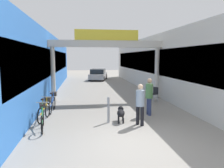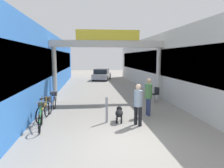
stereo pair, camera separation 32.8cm
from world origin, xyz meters
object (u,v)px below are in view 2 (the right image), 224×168
at_px(bicycle_blue_third, 53,103).
at_px(bollard_post_metal, 107,109).
at_px(bicycle_green_nearest, 41,117).
at_px(cafe_chair_black_nearer, 156,93).
at_px(parked_car_silver, 102,75).
at_px(pedestrian_with_dog, 138,102).
at_px(bicycle_orange_second, 44,109).
at_px(dog_on_leash, 119,113).
at_px(pedestrian_companion, 149,94).

height_order(bicycle_blue_third, bollard_post_metal, bollard_post_metal).
xyz_separation_m(bicycle_green_nearest, cafe_chair_black_nearer, (5.91, 4.41, 0.10)).
bearing_deg(parked_car_silver, pedestrian_with_dog, -88.90).
distance_m(bicycle_green_nearest, bicycle_blue_third, 2.69).
relative_size(bicycle_orange_second, bollard_post_metal, 1.54).
xyz_separation_m(bicycle_green_nearest, parked_car_silver, (3.44, 17.75, 0.21)).
relative_size(bicycle_blue_third, bollard_post_metal, 1.55).
xyz_separation_m(bicycle_blue_third, cafe_chair_black_nearer, (5.89, 1.72, 0.10)).
distance_m(pedestrian_with_dog, bollard_post_metal, 1.37).
bearing_deg(bicycle_blue_third, bollard_post_metal, -41.32).
distance_m(pedestrian_with_dog, dog_on_leash, 1.06).
distance_m(bicycle_orange_second, bollard_post_metal, 2.81).
bearing_deg(bicycle_green_nearest, bicycle_blue_third, 89.45).
distance_m(pedestrian_companion, bicycle_orange_second, 4.76).
distance_m(bicycle_blue_third, bollard_post_metal, 3.40).
bearing_deg(bicycle_orange_second, bicycle_green_nearest, -84.58).
xyz_separation_m(bicycle_orange_second, parked_car_silver, (3.56, 16.53, 0.21)).
xyz_separation_m(bollard_post_metal, cafe_chair_black_nearer, (3.33, 3.96, -0.01)).
bearing_deg(bollard_post_metal, bicycle_green_nearest, -170.10).
distance_m(pedestrian_companion, bollard_post_metal, 2.28).
bearing_deg(bollard_post_metal, pedestrian_with_dog, -23.29).
bearing_deg(pedestrian_companion, bicycle_blue_third, 163.98).
bearing_deg(pedestrian_with_dog, bicycle_orange_second, 161.67).
xyz_separation_m(bicycle_blue_third, bollard_post_metal, (2.55, -2.24, 0.12)).
height_order(pedestrian_companion, bollard_post_metal, pedestrian_companion).
distance_m(pedestrian_companion, bicycle_blue_third, 4.80).
bearing_deg(dog_on_leash, parked_car_silver, 88.90).
bearing_deg(bicycle_green_nearest, pedestrian_companion, 16.64).
distance_m(pedestrian_with_dog, bicycle_blue_third, 4.69).
bearing_deg(cafe_chair_black_nearer, pedestrian_companion, -113.23).
distance_m(pedestrian_with_dog, bicycle_green_nearest, 3.82).
bearing_deg(cafe_chair_black_nearer, dog_on_leash, -125.72).
bearing_deg(pedestrian_companion, pedestrian_with_dog, -119.72).
relative_size(bicycle_green_nearest, bicycle_orange_second, 1.00).
bearing_deg(parked_car_silver, bicycle_green_nearest, -100.97).
bearing_deg(parked_car_silver, bicycle_orange_second, -102.15).
bearing_deg(bicycle_orange_second, pedestrian_companion, 1.88).
distance_m(cafe_chair_black_nearer, parked_car_silver, 13.57).
height_order(bicycle_blue_third, cafe_chair_black_nearer, bicycle_blue_third).
relative_size(pedestrian_with_dog, parked_car_silver, 0.39).
height_order(bicycle_orange_second, parked_car_silver, parked_car_silver).
distance_m(bicycle_green_nearest, parked_car_silver, 18.08).
bearing_deg(bollard_post_metal, pedestrian_companion, 24.56).
bearing_deg(bicycle_orange_second, dog_on_leash, -12.30).
height_order(pedestrian_with_dog, cafe_chair_black_nearer, pedestrian_with_dog).
bearing_deg(pedestrian_companion, bicycle_orange_second, -178.12).
height_order(bicycle_green_nearest, bicycle_orange_second, same).
bearing_deg(pedestrian_with_dog, cafe_chair_black_nearer, 64.59).
distance_m(dog_on_leash, bicycle_orange_second, 3.30).
bearing_deg(pedestrian_with_dog, bicycle_green_nearest, 178.96).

